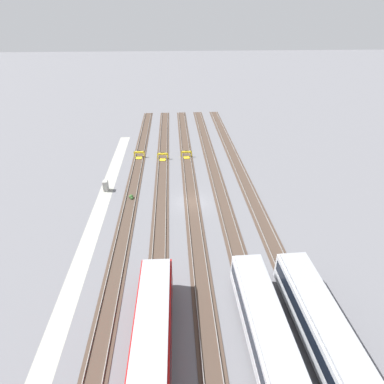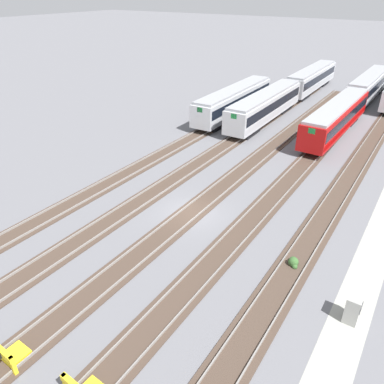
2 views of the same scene
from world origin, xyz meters
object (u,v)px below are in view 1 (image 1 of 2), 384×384
at_px(subway_car_front_row_centre, 274,356).
at_px(electrical_cabinet, 106,186).
at_px(subway_car_front_row_left_inner, 334,352).
at_px(weed_clump, 131,197).
at_px(bumper_stop_near_inner_track, 163,157).
at_px(subway_car_front_row_leftmost, 151,364).
at_px(bumper_stop_nearest_track, 139,155).
at_px(bumper_stop_middle_track, 186,155).

distance_m(subway_car_front_row_centre, electrical_cabinet, 32.96).
bearing_deg(subway_car_front_row_left_inner, weed_clump, -145.41).
height_order(subway_car_front_row_left_inner, bumper_stop_near_inner_track, subway_car_front_row_left_inner).
bearing_deg(subway_car_front_row_left_inner, subway_car_front_row_leftmost, -90.00).
bearing_deg(subway_car_front_row_left_inner, subway_car_front_row_centre, -90.00).
bearing_deg(bumper_stop_nearest_track, bumper_stop_middle_track, 87.05).
relative_size(subway_car_front_row_left_inner, bumper_stop_nearest_track, 8.99).
height_order(electrical_cabinet, weed_clump, electrical_cabinet).
height_order(subway_car_front_row_centre, bumper_stop_near_inner_track, subway_car_front_row_centre).
bearing_deg(electrical_cabinet, bumper_stop_near_inner_track, 141.79).
bearing_deg(electrical_cabinet, weed_clump, 57.14).
bearing_deg(electrical_cabinet, bumper_stop_nearest_track, 161.29).
xyz_separation_m(bumper_stop_middle_track, weed_clump, (13.93, -8.76, -0.27)).
bearing_deg(bumper_stop_middle_track, subway_car_front_row_centre, 6.33).
distance_m(subway_car_front_row_left_inner, subway_car_front_row_centre, 4.44).
height_order(subway_car_front_row_centre, electrical_cabinet, subway_car_front_row_centre).
bearing_deg(bumper_stop_middle_track, bumper_stop_near_inner_track, -81.72).
height_order(bumper_stop_nearest_track, bumper_stop_near_inner_track, same).
bearing_deg(subway_car_front_row_centre, subway_car_front_row_leftmost, -90.00).
distance_m(bumper_stop_nearest_track, electrical_cabinet, 12.42).
height_order(bumper_stop_nearest_track, weed_clump, bumper_stop_nearest_track).
bearing_deg(weed_clump, subway_car_front_row_centre, 27.25).
height_order(bumper_stop_middle_track, weed_clump, bumper_stop_middle_track).
distance_m(bumper_stop_near_inner_track, bumper_stop_middle_track, 4.46).
xyz_separation_m(subway_car_front_row_left_inner, bumper_stop_near_inner_track, (-38.77, -13.23, -1.53)).
distance_m(subway_car_front_row_left_inner, bumper_stop_near_inner_track, 40.99).
bearing_deg(weed_clump, electrical_cabinet, -122.86).
bearing_deg(subway_car_front_row_leftmost, weed_clump, -170.42).
bearing_deg(subway_car_front_row_left_inner, bumper_stop_middle_track, -167.39).
bearing_deg(bumper_stop_middle_track, subway_car_front_row_leftmost, -6.45).
xyz_separation_m(bumper_stop_near_inner_track, electrical_cabinet, (10.67, -8.40, 0.29)).
height_order(bumper_stop_near_inner_track, electrical_cabinet, electrical_cabinet).
distance_m(bumper_stop_middle_track, electrical_cabinet, 17.09).
bearing_deg(bumper_stop_near_inner_track, weed_clump, -18.10).
bearing_deg(subway_car_front_row_leftmost, bumper_stop_near_inner_track, 179.94).
xyz_separation_m(bumper_stop_nearest_track, electrical_cabinet, (11.76, -3.98, 0.29)).
bearing_deg(electrical_cabinet, subway_car_front_row_centre, 31.44).
distance_m(subway_car_front_row_leftmost, bumper_stop_middle_track, 39.69).
height_order(bumper_stop_nearest_track, electrical_cabinet, electrical_cabinet).
bearing_deg(bumper_stop_nearest_track, subway_car_front_row_centre, 18.32).
relative_size(subway_car_front_row_leftmost, weed_clump, 19.62).
distance_m(subway_car_front_row_leftmost, bumper_stop_near_inner_track, 38.80).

